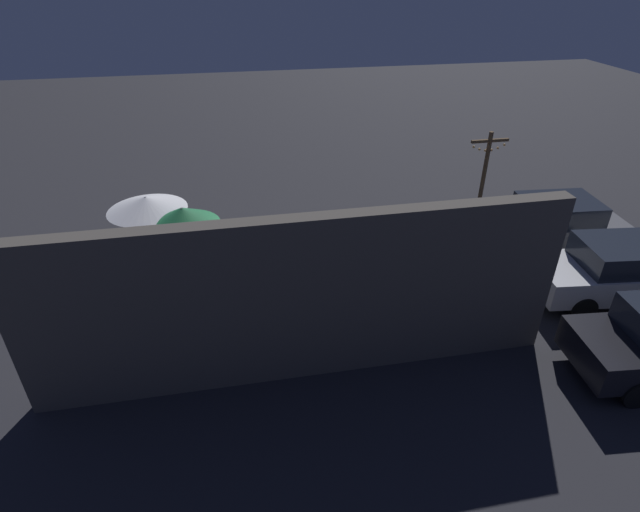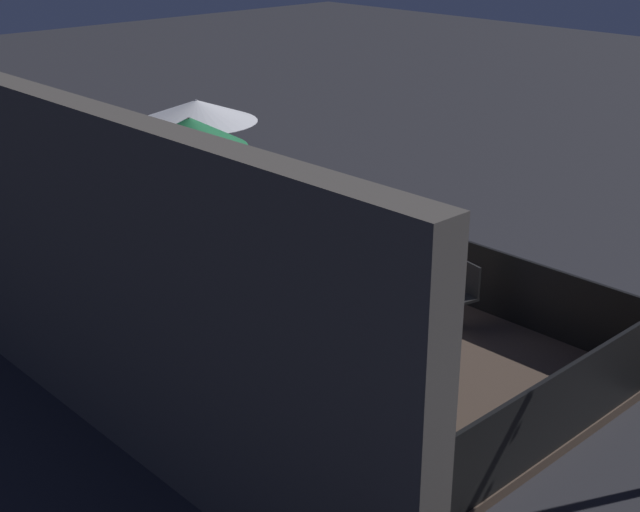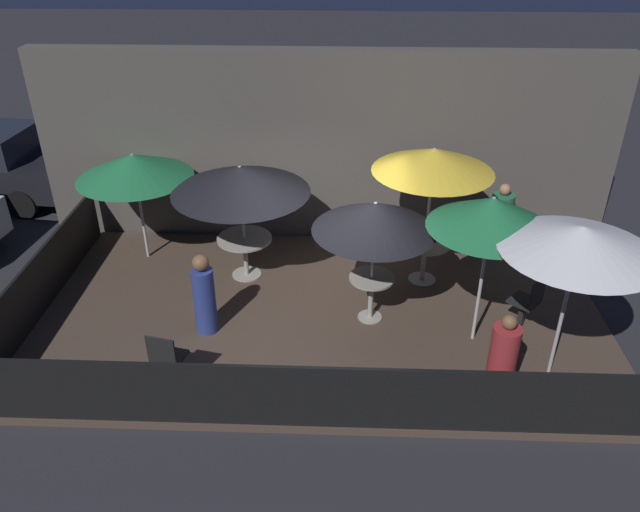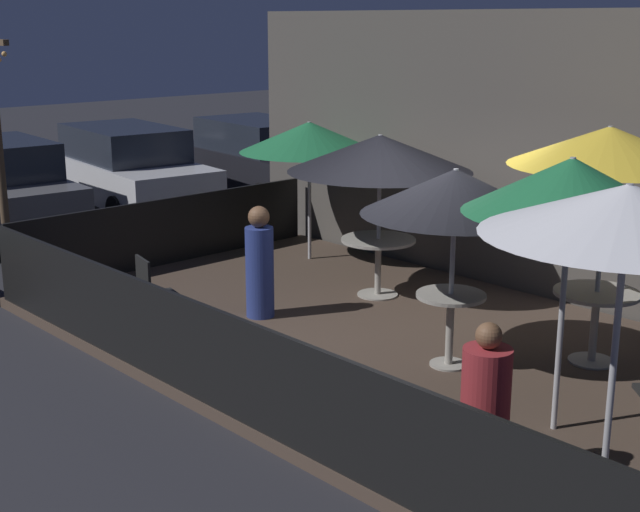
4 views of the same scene
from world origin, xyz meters
TOP-DOWN VIEW (x-y plane):
  - ground_plane at (0.00, 0.00)m, footprint 60.00×60.00m
  - patio_deck at (0.00, 0.00)m, footprint 9.01×5.07m
  - building_wall at (0.00, 2.77)m, footprint 10.61×0.36m
  - fence_front at (0.00, -2.49)m, footprint 8.81×0.05m
  - fence_side_left at (-4.46, 0.00)m, footprint 0.05×4.87m
  - patio_umbrella_0 at (1.74, 1.01)m, footprint 1.94×1.94m
  - patio_umbrella_1 at (0.80, -0.14)m, footprint 1.85×1.85m
  - patio_umbrella_2 at (-1.34, 1.06)m, footprint 2.29×2.29m
  - patio_umbrella_3 at (2.34, -0.61)m, footprint 1.74×1.74m
  - patio_umbrella_4 at (-3.26, 1.63)m, footprint 2.00×2.00m
  - patio_umbrella_5 at (3.26, -1.40)m, footprint 1.98×1.98m
  - dining_table_0 at (1.74, 1.01)m, footprint 0.86×0.86m
  - dining_table_1 at (0.80, -0.14)m, footprint 0.70×0.70m
  - dining_table_2 at (-1.34, 1.06)m, footprint 0.94×0.94m
  - patio_chair_0 at (3.18, -0.31)m, footprint 0.57×0.57m
  - patio_chair_1 at (-1.97, -1.84)m, footprint 0.48×0.48m
  - patron_0 at (2.47, -1.78)m, footprint 0.52×0.52m
  - patron_1 at (-1.71, -0.56)m, footprint 0.35×0.35m
  - patron_2 at (3.24, 2.12)m, footprint 0.58×0.58m

SIDE VIEW (x-z plane):
  - ground_plane at x=0.00m, z-range 0.00..0.00m
  - patio_deck at x=0.00m, z-range 0.00..0.12m
  - fence_front at x=0.00m, z-range 0.12..1.07m
  - fence_side_left at x=-4.46m, z-range 0.12..1.07m
  - patio_chair_1 at x=-1.97m, z-range 0.16..1.07m
  - patio_chair_0 at x=3.18m, z-range 0.16..1.08m
  - patron_0 at x=2.47m, z-range 0.05..1.32m
  - dining_table_1 at x=0.80m, z-range 0.33..1.09m
  - dining_table_2 at x=-1.34m, z-range 0.34..1.09m
  - dining_table_0 at x=1.74m, z-range 0.34..1.10m
  - patron_2 at x=3.24m, z-range 0.05..1.40m
  - patron_1 at x=-1.71m, z-range 0.07..1.40m
  - building_wall at x=0.00m, z-range 0.00..3.65m
  - patio_umbrella_4 at x=-3.26m, z-range 0.91..2.92m
  - patio_umbrella_1 at x=0.80m, z-range 0.90..2.92m
  - patio_umbrella_2 at x=-1.34m, z-range 0.92..2.97m
  - patio_umbrella_3 at x=2.34m, z-range 1.06..3.41m
  - patio_umbrella_5 at x=3.26m, z-range 1.12..3.47m
  - patio_umbrella_0 at x=1.74m, z-range 1.13..3.55m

